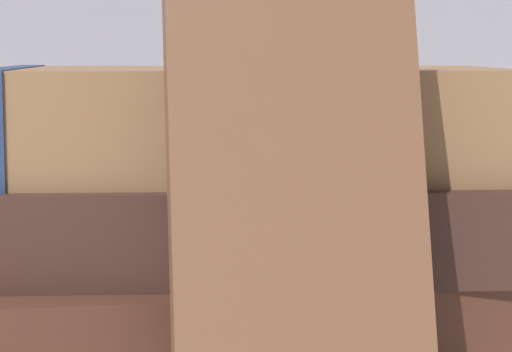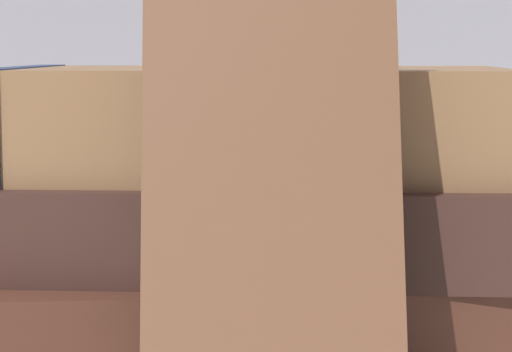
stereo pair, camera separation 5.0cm
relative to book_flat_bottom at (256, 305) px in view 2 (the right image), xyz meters
The scene contains 6 objects.
ground_plane 0.06m from the book_flat_bottom, behind, with size 3.00×3.00×0.00m, color beige.
book_flat_bottom is the anchor object (origin of this frame).
book_flat_middle 0.04m from the book_flat_bottom, 120.11° to the left, with size 0.25×0.15×0.04m.
book_flat_top 0.08m from the book_flat_bottom, 129.88° to the left, with size 0.23×0.14×0.05m.
book_leaning_front 0.11m from the book_flat_bottom, 88.62° to the right, with size 0.09×0.07×0.17m.
pocket_watch 0.11m from the book_flat_bottom, 13.61° to the right, with size 0.05×0.05×0.01m.
Camera 2 is at (0.04, -0.47, 0.13)m, focal length 75.00 mm.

